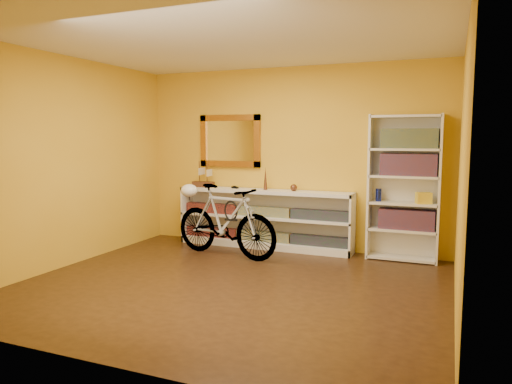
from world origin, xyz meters
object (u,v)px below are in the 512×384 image
at_px(bicycle, 225,221).
at_px(console_unit, 264,219).
at_px(bookcase, 404,188).
at_px(helmet, 189,190).

bearing_deg(bicycle, console_unit, -11.85).
distance_m(console_unit, bookcase, 2.00).
xyz_separation_m(console_unit, bookcase, (1.93, 0.03, 0.52)).
distance_m(console_unit, bicycle, 0.75).
xyz_separation_m(console_unit, bicycle, (-0.29, -0.69, 0.06)).
bearing_deg(helmet, bookcase, 11.70).
relative_size(bookcase, helmet, 7.90).
height_order(bookcase, helmet, bookcase).
bearing_deg(bookcase, console_unit, -179.26).
height_order(console_unit, helmet, helmet).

